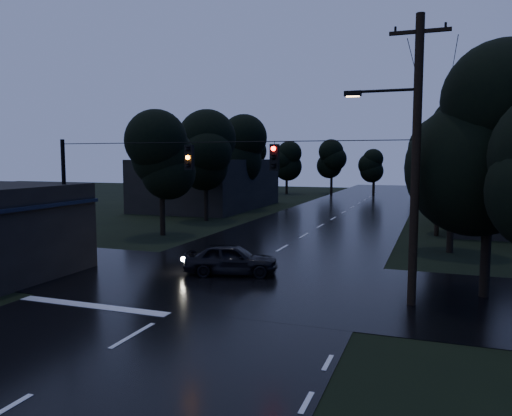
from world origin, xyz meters
The scene contains 15 objects.
main_road centered at (0.00, 30.00, 0.00)m, with size 12.00×120.00×0.02m, color black.
cross_street centered at (0.00, 12.00, 0.00)m, with size 60.00×9.00×0.02m, color black.
building_far_left centered at (-14.00, 40.00, 2.50)m, with size 10.00×16.00×5.00m, color black.
utility_pole_main centered at (7.41, 11.00, 5.26)m, with size 3.50×0.30×10.00m.
utility_pole_far centered at (8.30, 28.00, 3.88)m, with size 2.00×0.30×7.50m.
anchor_pole_left centered at (-7.50, 11.00, 3.00)m, with size 0.18×0.18×6.00m, color black.
span_signals centered at (0.56, 10.99, 5.24)m, with size 15.00×0.37×1.12m.
tree_corner_near centered at (10.00, 13.00, 5.99)m, with size 4.48×4.48×9.44m.
tree_left_a centered at (-9.00, 22.00, 5.24)m, with size 3.92×3.92×8.26m.
tree_left_b centered at (-9.60, 30.00, 5.62)m, with size 4.20×4.20×8.85m.
tree_left_c centered at (-10.20, 40.00, 5.99)m, with size 4.48×4.48×9.44m.
tree_right_a centered at (9.00, 22.00, 5.62)m, with size 4.20×4.20×8.85m.
tree_right_b centered at (9.60, 30.00, 5.99)m, with size 4.48×4.48×9.44m.
tree_right_c centered at (10.20, 40.00, 6.37)m, with size 4.76×4.76×10.03m.
car centered at (-0.28, 13.11, 0.71)m, with size 1.67×4.14×1.41m, color black.
Camera 1 is at (8.19, -7.04, 5.19)m, focal length 35.00 mm.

